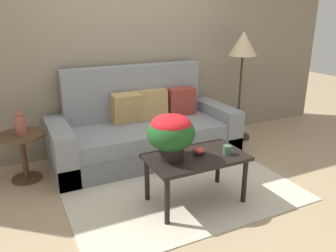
# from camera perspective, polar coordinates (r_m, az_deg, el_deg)

# --- Properties ---
(ground_plane) EXTENTS (14.00, 14.00, 0.00)m
(ground_plane) POSITION_cam_1_polar(r_m,az_deg,el_deg) (3.53, 1.53, -10.17)
(ground_plane) COLOR tan
(wall_back) EXTENTS (6.40, 0.12, 2.91)m
(wall_back) POSITION_cam_1_polar(r_m,az_deg,el_deg) (4.35, -6.89, 15.24)
(wall_back) COLOR gray
(wall_back) RESTS_ON ground
(area_rug) EXTENTS (2.25, 1.80, 0.01)m
(area_rug) POSITION_cam_1_polar(r_m,az_deg,el_deg) (3.56, 1.26, -9.84)
(area_rug) COLOR beige
(area_rug) RESTS_ON ground
(couch) EXTENTS (2.23, 0.91, 1.10)m
(couch) POSITION_cam_1_polar(r_m,az_deg,el_deg) (4.14, -4.06, -0.90)
(couch) COLOR slate
(couch) RESTS_ON ground
(coffee_table) EXTENTS (0.91, 0.54, 0.47)m
(coffee_table) POSITION_cam_1_polar(r_m,az_deg,el_deg) (3.09, 4.80, -6.12)
(coffee_table) COLOR black
(coffee_table) RESTS_ON ground
(side_table) EXTENTS (0.48, 0.48, 0.52)m
(side_table) POSITION_cam_1_polar(r_m,az_deg,el_deg) (3.83, -23.54, -3.51)
(side_table) COLOR #4C331E
(side_table) RESTS_ON ground
(floor_lamp) EXTENTS (0.38, 0.38, 1.49)m
(floor_lamp) POSITION_cam_1_polar(r_m,az_deg,el_deg) (4.66, 12.62, 12.17)
(floor_lamp) COLOR #2D2823
(floor_lamp) RESTS_ON ground
(potted_plant) EXTENTS (0.42, 0.42, 0.40)m
(potted_plant) POSITION_cam_1_polar(r_m,az_deg,el_deg) (2.92, 0.51, -1.07)
(potted_plant) COLOR black
(potted_plant) RESTS_ON coffee_table
(coffee_mug) EXTENTS (0.12, 0.08, 0.09)m
(coffee_mug) POSITION_cam_1_polar(r_m,az_deg,el_deg) (3.11, 10.09, -4.04)
(coffee_mug) COLOR #3D664C
(coffee_mug) RESTS_ON coffee_table
(snack_bowl) EXTENTS (0.12, 0.12, 0.06)m
(snack_bowl) POSITION_cam_1_polar(r_m,az_deg,el_deg) (3.10, 5.29, -4.12)
(snack_bowl) COLOR #B2382D
(snack_bowl) RESTS_ON coffee_table
(table_vase) EXTENTS (0.11, 0.11, 0.25)m
(table_vase) POSITION_cam_1_polar(r_m,az_deg,el_deg) (3.73, -23.89, 0.21)
(table_vase) COLOR #934C42
(table_vase) RESTS_ON side_table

